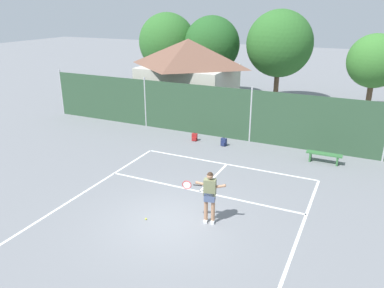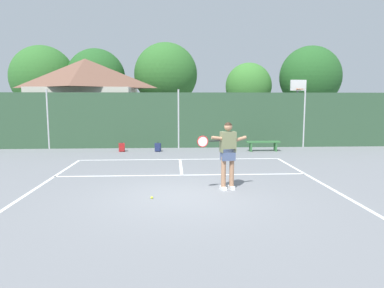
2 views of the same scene
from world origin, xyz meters
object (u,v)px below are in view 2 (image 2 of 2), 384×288
at_px(backpack_red, 122,148).
at_px(tennis_ball, 152,198).
at_px(courtside_bench, 263,144).
at_px(basketball_hoop, 297,102).
at_px(tennis_player, 227,150).
at_px(backpack_navy, 158,147).

bearing_deg(backpack_red, tennis_ball, -76.69).
distance_m(backpack_red, courtside_bench, 6.73).
bearing_deg(basketball_hoop, backpack_red, -162.59).
height_order(tennis_player, backpack_red, tennis_player).
bearing_deg(backpack_red, courtside_bench, -1.97).
distance_m(backpack_navy, courtside_bench, 5.02).
relative_size(tennis_player, tennis_ball, 28.10).
relative_size(basketball_hoop, courtside_bench, 2.22).
xyz_separation_m(basketball_hoop, backpack_navy, (-7.77, -3.03, -2.12)).
height_order(basketball_hoop, tennis_player, basketball_hoop).
xyz_separation_m(tennis_ball, backpack_red, (-1.90, 8.03, 0.16)).
bearing_deg(backpack_navy, basketball_hoop, 21.34).
height_order(basketball_hoop, backpack_navy, basketball_hoop).
xyz_separation_m(backpack_red, courtside_bench, (6.73, -0.23, 0.17)).
height_order(backpack_navy, courtside_bench, courtside_bench).
bearing_deg(backpack_navy, tennis_player, -72.99).
xyz_separation_m(backpack_red, backpack_navy, (1.71, -0.06, 0.00)).
bearing_deg(basketball_hoop, courtside_bench, -130.63).
xyz_separation_m(basketball_hoop, tennis_player, (-5.56, -10.22, -1.20)).
distance_m(tennis_player, courtside_bench, 7.60).
relative_size(tennis_ball, backpack_navy, 0.14).
bearing_deg(backpack_navy, backpack_red, 177.86).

